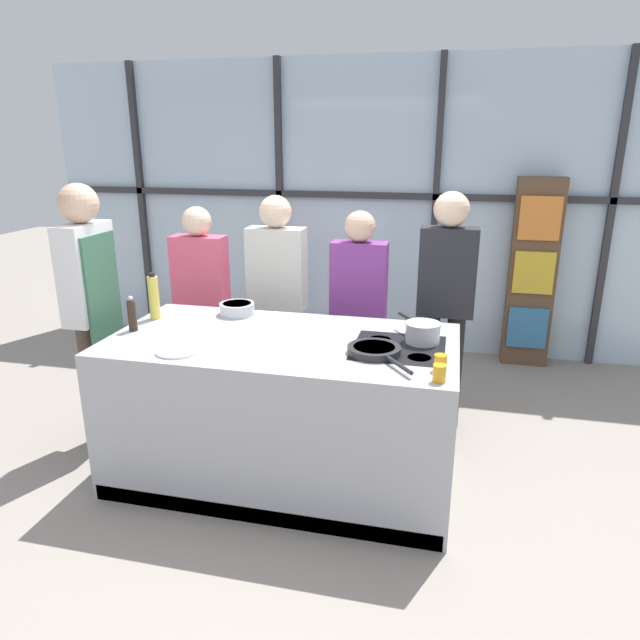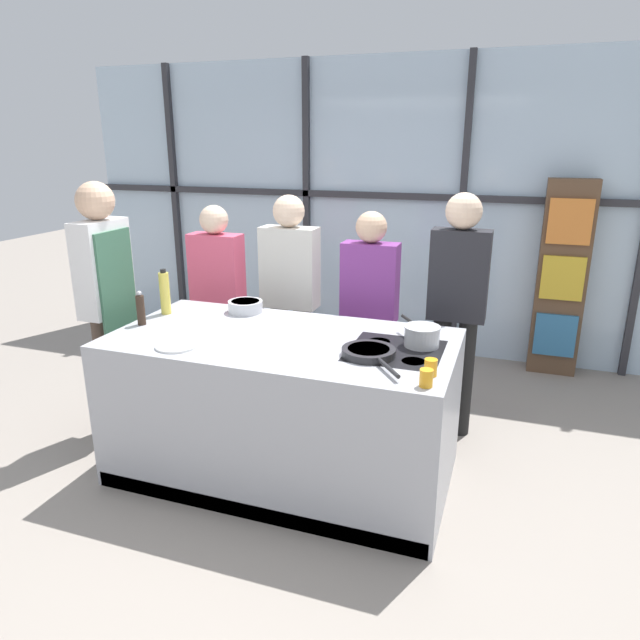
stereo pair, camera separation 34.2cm
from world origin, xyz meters
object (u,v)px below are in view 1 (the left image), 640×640
object	(u,v)px
spectator_center_left	(277,292)
spectator_center_right	(358,304)
spectator_far_left	(201,295)
frying_pan	(375,350)
white_plate	(177,351)
saucepan	(423,332)
pepper_grinder	(132,315)
juice_glass_near	(439,373)
oil_bottle	(154,297)
juice_glass_far	(440,363)
chef	(91,299)
mixing_bowl	(237,308)
spectator_far_right	(446,295)

from	to	relation	value
spectator_center_left	spectator_center_right	distance (m)	0.62
spectator_far_left	frying_pan	world-z (taller)	spectator_far_left
frying_pan	white_plate	xyz separation A→B (m)	(-1.08, -0.22, -0.02)
saucepan	pepper_grinder	distance (m)	1.77
frying_pan	white_plate	world-z (taller)	frying_pan
white_plate	pepper_grinder	world-z (taller)	pepper_grinder
spectator_center_left	spectator_center_right	xyz separation A→B (m)	(0.62, -0.00, -0.05)
spectator_far_left	spectator_center_right	bearing A→B (deg)	-180.00
juice_glass_near	oil_bottle	bearing A→B (deg)	161.62
spectator_center_right	pepper_grinder	xyz separation A→B (m)	(-1.26, -0.97, 0.12)
white_plate	pepper_grinder	bearing A→B (deg)	147.21
saucepan	juice_glass_near	bearing A→B (deg)	-78.21
white_plate	juice_glass_near	size ratio (longest dim) A/B	2.74
pepper_grinder	juice_glass_near	bearing A→B (deg)	-10.89
oil_bottle	white_plate	bearing A→B (deg)	-51.64
spectator_center_left	spectator_center_right	size ratio (longest dim) A/B	1.06
spectator_center_right	frying_pan	xyz separation A→B (m)	(0.26, -1.03, 0.04)
white_plate	juice_glass_far	size ratio (longest dim) A/B	2.74
chef	mixing_bowl	bearing A→B (deg)	107.85
frying_pan	white_plate	distance (m)	1.10
frying_pan	mixing_bowl	distance (m)	1.15
frying_pan	saucepan	size ratio (longest dim) A/B	1.37
chef	mixing_bowl	distance (m)	0.96
pepper_grinder	juice_glass_near	distance (m)	1.91
chef	spectator_center_left	distance (m)	1.31
spectator_far_right	frying_pan	size ratio (longest dim) A/B	3.71
spectator_far_right	frying_pan	bearing A→B (deg)	70.82
saucepan	spectator_center_right	bearing A→B (deg)	123.42
spectator_far_left	spectator_center_left	xyz separation A→B (m)	(0.62, 0.00, 0.06)
spectator_far_left	spectator_center_right	size ratio (longest dim) A/B	1.00
mixing_bowl	juice_glass_far	xyz separation A→B (m)	(1.38, -0.69, 0.00)
oil_bottle	juice_glass_near	world-z (taller)	oil_bottle
mixing_bowl	juice_glass_near	distance (m)	1.61
spectator_far_left	juice_glass_near	distance (m)	2.29
chef	oil_bottle	distance (m)	0.42
spectator_center_left	juice_glass_far	distance (m)	1.72
white_plate	frying_pan	bearing A→B (deg)	11.71
pepper_grinder	chef	bearing A→B (deg)	155.91
chef	juice_glass_far	xyz separation A→B (m)	(2.28, -0.40, -0.08)
white_plate	oil_bottle	size ratio (longest dim) A/B	0.78
frying_pan	juice_glass_near	xyz separation A→B (m)	(0.36, -0.30, 0.02)
mixing_bowl	juice_glass_far	world-z (taller)	juice_glass_far
spectator_center_right	saucepan	xyz separation A→B (m)	(0.51, -0.77, 0.08)
juice_glass_far	saucepan	bearing A→B (deg)	105.55
chef	spectator_far_left	world-z (taller)	chef
spectator_center_right	spectator_far_right	bearing A→B (deg)	180.00
saucepan	juice_glass_far	bearing A→B (deg)	-74.45
spectator_far_left	pepper_grinder	size ratio (longest dim) A/B	7.07
spectator_center_right	juice_glass_near	bearing A→B (deg)	115.17
juice_glass_far	mixing_bowl	bearing A→B (deg)	153.23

